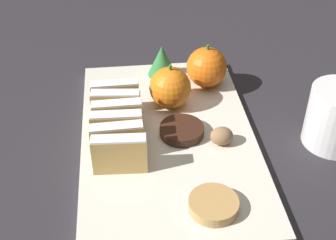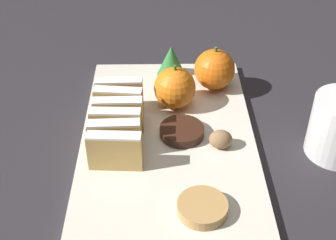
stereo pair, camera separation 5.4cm
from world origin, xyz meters
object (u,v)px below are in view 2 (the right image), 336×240
Objects in this scene: walnut at (221,139)px; orange_near at (215,69)px; orange_far at (175,88)px; chocolate_cookie at (182,133)px.

orange_near is at bearing 88.17° from walnut.
orange_near is 0.09m from orange_far.
walnut is 0.50× the size of chocolate_cookie.
orange_near is at bearing 66.05° from chocolate_cookie.
chocolate_cookie is (-0.06, -0.14, -0.03)m from orange_near.
chocolate_cookie is at bearing 155.77° from walnut.
walnut is (0.07, -0.11, -0.02)m from orange_far.
orange_far is 0.09m from chocolate_cookie.
orange_near is 0.16m from chocolate_cookie.
walnut is (-0.01, -0.17, -0.02)m from orange_near.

